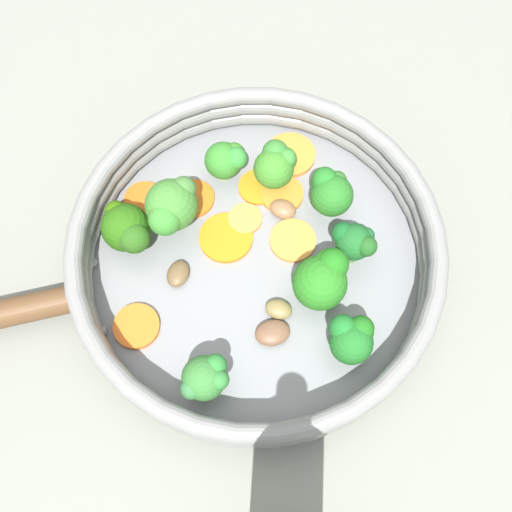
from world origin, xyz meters
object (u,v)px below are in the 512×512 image
(carrot_slice_6, at_px, (282,194))
(carrot_slice_5, at_px, (245,219))
(broccoli_floret_6, at_px, (330,191))
(mushroom_piece_1, at_px, (178,274))
(skillet, at_px, (256,265))
(broccoli_floret_3, at_px, (352,338))
(broccoli_floret_0, at_px, (354,242))
(broccoli_floret_1, at_px, (276,165))
(carrot_slice_0, at_px, (193,198))
(carrot_slice_2, at_px, (226,238))
(carrot_slice_8, at_px, (137,326))
(mushroom_piece_3, at_px, (279,309))
(broccoli_floret_5, at_px, (127,229))
(broccoli_floret_4, at_px, (226,160))
(broccoli_floret_8, at_px, (322,278))
(mushroom_piece_2, at_px, (283,209))
(carrot_slice_4, at_px, (145,201))
(broccoli_floret_7, at_px, (205,378))
(carrot_slice_3, at_px, (290,155))
(carrot_slice_1, at_px, (293,240))
(mushroom_piece_0, at_px, (273,333))
(carrot_slice_7, at_px, (258,187))
(broccoli_floret_2, at_px, (170,208))

(carrot_slice_6, bearing_deg, carrot_slice_5, -136.80)
(broccoli_floret_6, height_order, mushroom_piece_1, broccoli_floret_6)
(skillet, xyz_separation_m, carrot_slice_6, (0.02, 0.07, 0.01))
(broccoli_floret_3, distance_m, broccoli_floret_6, 0.12)
(broccoli_floret_0, relative_size, broccoli_floret_1, 1.03)
(carrot_slice_0, bearing_deg, carrot_slice_2, -46.41)
(carrot_slice_2, relative_size, broccoli_floret_0, 1.08)
(skillet, height_order, carrot_slice_6, carrot_slice_6)
(carrot_slice_8, relative_size, mushroom_piece_3, 1.70)
(broccoli_floret_1, height_order, broccoli_floret_3, broccoli_floret_3)
(carrot_slice_8, height_order, broccoli_floret_5, broccoli_floret_5)
(carrot_slice_2, distance_m, broccoli_floret_4, 0.07)
(skillet, bearing_deg, carrot_slice_2, 144.76)
(carrot_slice_8, relative_size, broccoli_floret_8, 0.75)
(carrot_slice_0, relative_size, broccoli_floret_3, 0.88)
(carrot_slice_6, bearing_deg, broccoli_floret_5, -154.84)
(mushroom_piece_3, bearing_deg, broccoli_floret_4, 114.72)
(broccoli_floret_8, relative_size, mushroom_piece_2, 2.11)
(carrot_slice_2, height_order, mushroom_piece_2, mushroom_piece_2)
(skillet, distance_m, broccoli_floret_0, 0.09)
(broccoli_floret_5, bearing_deg, carrot_slice_4, 84.39)
(broccoli_floret_1, xyz_separation_m, mushroom_piece_3, (0.01, -0.12, -0.02))
(carrot_slice_4, bearing_deg, carrot_slice_8, -83.38)
(carrot_slice_2, distance_m, broccoli_floret_7, 0.13)
(carrot_slice_8, bearing_deg, mushroom_piece_1, 60.46)
(carrot_slice_3, xyz_separation_m, mushroom_piece_2, (-0.00, -0.06, 0.00))
(carrot_slice_1, distance_m, broccoli_floret_7, 0.14)
(broccoli_floret_4, relative_size, mushroom_piece_1, 1.68)
(carrot_slice_0, bearing_deg, broccoli_floret_7, -78.01)
(carrot_slice_8, distance_m, mushroom_piece_2, 0.16)
(skillet, xyz_separation_m, mushroom_piece_0, (0.02, -0.06, 0.01))
(carrot_slice_0, height_order, broccoli_floret_4, broccoli_floret_4)
(carrot_slice_8, xyz_separation_m, mushroom_piece_3, (0.11, 0.02, 0.00))
(broccoli_floret_4, relative_size, broccoli_floret_6, 0.88)
(carrot_slice_1, bearing_deg, broccoli_floret_4, 136.65)
(carrot_slice_7, relative_size, carrot_slice_8, 0.95)
(carrot_slice_2, distance_m, carrot_slice_8, 0.10)
(broccoli_floret_1, bearing_deg, mushroom_piece_1, -125.55)
(broccoli_floret_6, relative_size, broccoli_floret_7, 1.03)
(carrot_slice_3, xyz_separation_m, broccoli_floret_6, (0.04, -0.05, 0.03))
(carrot_slice_1, distance_m, broccoli_floret_4, 0.09)
(carrot_slice_6, bearing_deg, broccoli_floret_7, -104.06)
(mushroom_piece_0, height_order, mushroom_piece_1, same)
(carrot_slice_3, height_order, mushroom_piece_3, mushroom_piece_3)
(carrot_slice_7, relative_size, broccoli_floret_0, 0.83)
(carrot_slice_1, relative_size, broccoli_floret_2, 0.72)
(carrot_slice_3, distance_m, carrot_slice_5, 0.08)
(carrot_slice_1, relative_size, broccoli_floret_0, 0.93)
(broccoli_floret_3, xyz_separation_m, mushroom_piece_0, (-0.06, 0.00, -0.02))
(carrot_slice_5, relative_size, carrot_slice_6, 0.77)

